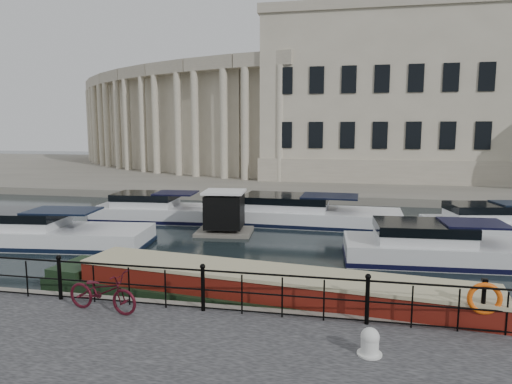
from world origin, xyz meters
TOP-DOWN VIEW (x-y plane):
  - ground_plane at (0.00, 0.00)m, footprint 160.00×160.00m
  - far_bank at (0.00, 39.00)m, footprint 120.00×42.00m
  - railing at (0.00, -2.25)m, footprint 24.14×0.14m
  - civic_building at (-1.00, 34.71)m, footprint 53.55×31.84m
  - bicycle at (-2.45, -2.79)m, footprint 2.06×0.98m
  - mooring_bollard at (4.00, -3.74)m, footprint 0.51×0.51m
  - life_ring_post at (6.54, -2.17)m, footprint 0.75×0.20m
  - narrowboat at (1.56, -0.74)m, footprint 14.58×3.73m
  - harbour_hut at (-2.37, 8.42)m, footprint 2.85×2.45m
  - cabin_cruisers at (-0.34, 8.52)m, footprint 29.15×10.58m

SIDE VIEW (x-z plane):
  - ground_plane at x=0.00m, z-range 0.00..0.00m
  - far_bank at x=0.00m, z-range 0.00..0.55m
  - narrowboat at x=1.56m, z-range -0.40..1.13m
  - cabin_cruisers at x=-0.34m, z-range -0.63..1.36m
  - mooring_bollard at x=4.00m, z-range 0.53..1.10m
  - harbour_hut at x=-2.37m, z-range -0.13..2.04m
  - bicycle at x=-2.45m, z-range 0.55..1.59m
  - railing at x=0.00m, z-range 0.59..1.81m
  - life_ring_post at x=6.54m, z-range 0.70..1.93m
  - civic_building at x=-1.00m, z-range -1.39..15.46m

